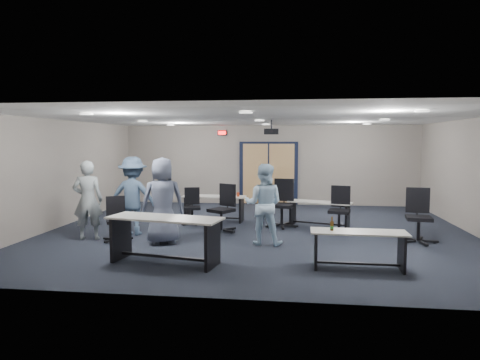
# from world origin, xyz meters

# --- Properties ---
(floor) EXTENTS (10.00, 10.00, 0.00)m
(floor) POSITION_xyz_m (0.00, 0.00, 0.00)
(floor) COLOR black
(floor) RESTS_ON ground
(back_wall) EXTENTS (10.00, 0.04, 2.70)m
(back_wall) POSITION_xyz_m (0.00, 4.50, 1.35)
(back_wall) COLOR gray
(back_wall) RESTS_ON floor
(front_wall) EXTENTS (10.00, 0.04, 2.70)m
(front_wall) POSITION_xyz_m (0.00, -4.50, 1.35)
(front_wall) COLOR gray
(front_wall) RESTS_ON floor
(left_wall) EXTENTS (0.04, 9.00, 2.70)m
(left_wall) POSITION_xyz_m (-5.00, 0.00, 1.35)
(left_wall) COLOR gray
(left_wall) RESTS_ON floor
(right_wall) EXTENTS (0.04, 9.00, 2.70)m
(right_wall) POSITION_xyz_m (5.00, 0.00, 1.35)
(right_wall) COLOR gray
(right_wall) RESTS_ON floor
(ceiling) EXTENTS (10.00, 9.00, 0.04)m
(ceiling) POSITION_xyz_m (0.00, 0.00, 2.70)
(ceiling) COLOR white
(ceiling) RESTS_ON back_wall
(double_door) EXTENTS (2.00, 0.07, 2.20)m
(double_door) POSITION_xyz_m (0.00, 4.46, 1.05)
(double_door) COLOR black
(double_door) RESTS_ON back_wall
(exit_sign) EXTENTS (0.32, 0.07, 0.18)m
(exit_sign) POSITION_xyz_m (-1.60, 4.44, 2.45)
(exit_sign) COLOR black
(exit_sign) RESTS_ON back_wall
(ceiling_projector) EXTENTS (0.35, 0.32, 0.37)m
(ceiling_projector) POSITION_xyz_m (0.30, 0.50, 2.40)
(ceiling_projector) COLOR black
(ceiling_projector) RESTS_ON ceiling
(ceiling_can_lights) EXTENTS (6.24, 5.74, 0.02)m
(ceiling_can_lights) POSITION_xyz_m (0.00, 0.25, 2.67)
(ceiling_can_lights) COLOR white
(ceiling_can_lights) RESTS_ON ceiling
(table_front_left) EXTENTS (2.13, 1.05, 0.83)m
(table_front_left) POSITION_xyz_m (-1.39, -2.92, 0.56)
(table_front_left) COLOR #ACABA2
(table_front_left) RESTS_ON floor
(table_front_right) EXTENTS (1.61, 0.57, 0.89)m
(table_front_right) POSITION_xyz_m (1.95, -2.84, 0.45)
(table_front_right) COLOR #ACABA2
(table_front_right) RESTS_ON floor
(table_back_left) EXTENTS (1.72, 0.66, 0.80)m
(table_back_left) POSITION_xyz_m (-1.27, 1.17, 0.47)
(table_back_left) COLOR #ACABA2
(table_back_left) RESTS_ON floor
(table_back_right) EXTENTS (1.66, 0.96, 0.64)m
(table_back_right) POSITION_xyz_m (1.52, 0.73, 0.44)
(table_back_right) COLOR #ACABA2
(table_back_right) RESTS_ON floor
(chair_back_a) EXTENTS (0.73, 0.73, 0.95)m
(chair_back_a) POSITION_xyz_m (-1.75, 0.63, 0.47)
(chair_back_a) COLOR black
(chair_back_a) RESTS_ON floor
(chair_back_b) EXTENTS (0.98, 0.98, 1.14)m
(chair_back_b) POSITION_xyz_m (-0.85, -0.18, 0.57)
(chair_back_b) COLOR black
(chair_back_b) RESTS_ON floor
(chair_back_c) EXTENTS (0.89, 0.89, 1.21)m
(chair_back_c) POSITION_xyz_m (0.57, 0.56, 0.60)
(chair_back_c) COLOR black
(chair_back_c) RESTS_ON floor
(chair_back_d) EXTENTS (0.83, 0.83, 1.09)m
(chair_back_d) POSITION_xyz_m (1.94, 0.14, 0.55)
(chair_back_d) COLOR black
(chair_back_d) RESTS_ON floor
(chair_loose_left) EXTENTS (0.81, 0.81, 0.96)m
(chair_loose_left) POSITION_xyz_m (-2.94, -1.40, 0.48)
(chair_loose_left) COLOR black
(chair_loose_left) RESTS_ON floor
(chair_loose_right) EXTENTS (0.82, 0.82, 1.16)m
(chair_loose_right) POSITION_xyz_m (3.51, -0.75, 0.58)
(chair_loose_right) COLOR black
(chair_loose_right) RESTS_ON floor
(person_gray) EXTENTS (0.72, 0.57, 1.75)m
(person_gray) POSITION_xyz_m (-3.63, -1.33, 0.87)
(person_gray) COLOR #929C9F
(person_gray) RESTS_ON floor
(person_plaid) EXTENTS (1.06, 0.90, 1.83)m
(person_plaid) POSITION_xyz_m (-1.87, -1.50, 0.92)
(person_plaid) COLOR slate
(person_plaid) RESTS_ON floor
(person_lightblue) EXTENTS (0.88, 0.72, 1.70)m
(person_lightblue) POSITION_xyz_m (0.24, -1.29, 0.85)
(person_lightblue) COLOR #BDDFFA
(person_lightblue) RESTS_ON floor
(person_back) EXTENTS (1.20, 0.72, 1.81)m
(person_back) POSITION_xyz_m (-2.82, -0.73, 0.90)
(person_back) COLOR #425A77
(person_back) RESTS_ON floor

